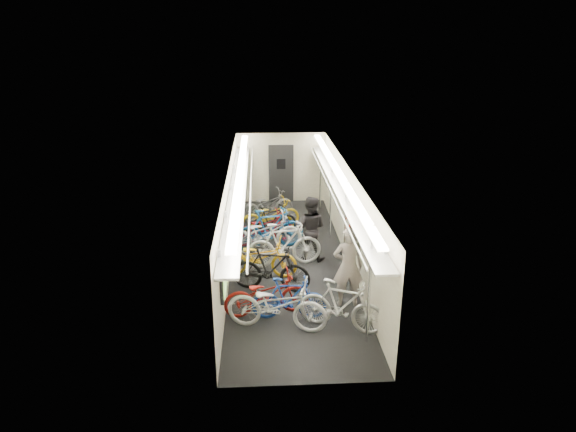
{
  "coord_description": "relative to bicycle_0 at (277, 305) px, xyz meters",
  "views": [
    {
      "loc": [
        -0.72,
        -12.12,
        5.58
      ],
      "look_at": [
        -0.03,
        0.2,
        1.15
      ],
      "focal_mm": 32.0,
      "sensor_mm": 36.0,
      "label": 1
    }
  ],
  "objects": [
    {
      "name": "bicycle_7",
      "position": [
        -0.04,
        4.0,
        0.05
      ],
      "size": [
        2.0,
        1.07,
        1.16
      ],
      "primitive_type": "imported",
      "rotation": [
        0.0,
        0.0,
        1.86
      ],
      "color": "#164C85",
      "rests_on": "ground"
    },
    {
      "name": "bicycle_4",
      "position": [
        -0.35,
        2.39,
        -0.04
      ],
      "size": [
        1.93,
        0.97,
        0.97
      ],
      "primitive_type": "imported",
      "rotation": [
        0.0,
        0.0,
        1.39
      ],
      "color": "#EDAC16",
      "rests_on": "ground"
    },
    {
      "name": "bicycle_5",
      "position": [
        0.27,
        2.9,
        0.05
      ],
      "size": [
        2.0,
        0.85,
        1.17
      ],
      "primitive_type": "imported",
      "rotation": [
        0.0,
        0.0,
        1.73
      ],
      "color": "silver",
      "rests_on": "ground"
    },
    {
      "name": "bicycle_8",
      "position": [
        -0.22,
        4.42,
        -0.07
      ],
      "size": [
        1.84,
        1.14,
        0.92
      ],
      "primitive_type": "imported",
      "rotation": [
        0.0,
        0.0,
        1.9
      ],
      "color": "maroon",
      "rests_on": "ground"
    },
    {
      "name": "bicycle_0",
      "position": [
        0.0,
        0.0,
        0.0
      ],
      "size": [
        2.12,
        1.17,
        1.06
      ],
      "primitive_type": "imported",
      "rotation": [
        0.0,
        0.0,
        1.33
      ],
      "color": "silver",
      "rests_on": "ground"
    },
    {
      "name": "bicycle_11",
      "position": [
        1.27,
        -0.09,
        -0.0
      ],
      "size": [
        1.8,
        1.17,
        1.05
      ],
      "primitive_type": "imported",
      "rotation": [
        0.0,
        0.0,
        1.15
      ],
      "color": "silver",
      "rests_on": "ground"
    },
    {
      "name": "passenger_near",
      "position": [
        1.55,
        0.88,
        0.37
      ],
      "size": [
        0.67,
        0.46,
        1.8
      ],
      "primitive_type": "imported",
      "rotation": [
        0.0,
        0.0,
        3.1
      ],
      "color": "gray",
      "rests_on": "ground"
    },
    {
      "name": "bicycle_6",
      "position": [
        -0.21,
        3.81,
        0.01
      ],
      "size": [
        2.13,
        1.05,
        1.07
      ],
      "primitive_type": "imported",
      "rotation": [
        0.0,
        0.0,
        1.74
      ],
      "color": "silver",
      "rests_on": "ground"
    },
    {
      "name": "bicycle_12",
      "position": [
        -0.09,
        6.4,
        -0.06
      ],
      "size": [
        1.88,
        1.28,
        0.94
      ],
      "primitive_type": "imported",
      "rotation": [
        0.0,
        0.0,
        1.98
      ],
      "color": "slate",
      "rests_on": "ground"
    },
    {
      "name": "passenger_mid",
      "position": [
        0.97,
        3.32,
        0.32
      ],
      "size": [
        0.99,
        0.87,
        1.7
      ],
      "primitive_type": "imported",
      "rotation": [
        0.0,
        0.0,
        2.82
      ],
      "color": "black",
      "rests_on": "ground"
    },
    {
      "name": "backpack",
      "position": [
        1.86,
        1.88,
        0.75
      ],
      "size": [
        0.29,
        0.24,
        0.38
      ],
      "primitive_type": "cube",
      "rotation": [
        0.0,
        0.0,
        0.43
      ],
      "color": "#AB1911",
      "rests_on": "passenger_near"
    },
    {
      "name": "bicycle_3",
      "position": [
        -0.08,
        1.61,
        0.01
      ],
      "size": [
        1.88,
        0.9,
        1.09
      ],
      "primitive_type": "imported",
      "rotation": [
        0.0,
        0.0,
        1.35
      ],
      "color": "black",
      "rests_on": "ground"
    },
    {
      "name": "bicycle_1",
      "position": [
        0.26,
        0.36,
        -0.06
      ],
      "size": [
        1.57,
        0.5,
        0.93
      ],
      "primitive_type": "imported",
      "rotation": [
        0.0,
        0.0,
        1.53
      ],
      "color": "#193C98",
      "rests_on": "ground"
    },
    {
      "name": "bicycle_9",
      "position": [
        0.02,
        4.84,
        -0.05
      ],
      "size": [
        1.65,
        1.08,
        0.97
      ],
      "primitive_type": "imported",
      "rotation": [
        0.0,
        0.0,
        2.0
      ],
      "color": "black",
      "rests_on": "ground"
    },
    {
      "name": "bicycle_2",
      "position": [
        -0.2,
        0.57,
        -0.06
      ],
      "size": [
        1.86,
        0.9,
        0.94
      ],
      "primitive_type": "imported",
      "rotation": [
        0.0,
        0.0,
        1.73
      ],
      "color": "maroon",
      "rests_on": "ground"
    },
    {
      "name": "train_car_shell",
      "position": [
        0.07,
        3.94,
        1.13
      ],
      "size": [
        10.0,
        10.0,
        10.0
      ],
      "color": "black",
      "rests_on": "ground"
    },
    {
      "name": "bicycle_10",
      "position": [
        -0.01,
        5.35,
        -0.04
      ],
      "size": [
        1.97,
        1.27,
        0.98
      ],
      "primitive_type": "imported",
      "rotation": [
        0.0,
        0.0,
        1.94
      ],
      "color": "#BA9111",
      "rests_on": "ground"
    }
  ]
}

